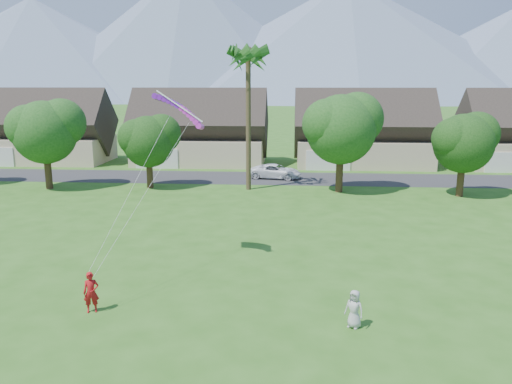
# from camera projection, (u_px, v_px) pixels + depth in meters

# --- Properties ---
(ground) EXTENTS (500.00, 500.00, 0.00)m
(ground) POSITION_uv_depth(u_px,v_px,m) (235.00, 364.00, 16.92)
(ground) COLOR #2D6019
(ground) RESTS_ON ground
(street) EXTENTS (90.00, 7.00, 0.01)m
(street) POSITION_uv_depth(u_px,v_px,m) (273.00, 178.00, 50.06)
(street) COLOR #2D2D30
(street) RESTS_ON ground
(kite_flyer) EXTENTS (0.73, 0.59, 1.73)m
(kite_flyer) POSITION_uv_depth(u_px,v_px,m) (91.00, 292.00, 20.59)
(kite_flyer) COLOR #AC1316
(kite_flyer) RESTS_ON ground
(watcher) EXTENTS (0.89, 0.80, 1.53)m
(watcher) POSITION_uv_depth(u_px,v_px,m) (354.00, 309.00, 19.30)
(watcher) COLOR #B3B3AF
(watcher) RESTS_ON ground
(parked_car) EXTENTS (5.41, 3.15, 1.42)m
(parked_car) POSITION_uv_depth(u_px,v_px,m) (275.00, 171.00, 49.89)
(parked_car) COLOR white
(parked_car) RESTS_ON ground
(mountain_ridge) EXTENTS (540.00, 240.00, 70.00)m
(mountain_ridge) POSITION_uv_depth(u_px,v_px,m) (309.00, 45.00, 263.40)
(mountain_ridge) COLOR slate
(mountain_ridge) RESTS_ON ground
(houses_row) EXTENTS (72.75, 8.19, 8.86)m
(houses_row) POSITION_uv_depth(u_px,v_px,m) (280.00, 135.00, 58.06)
(houses_row) COLOR beige
(houses_row) RESTS_ON ground
(tree_row) EXTENTS (62.27, 6.67, 8.45)m
(tree_row) POSITION_uv_depth(u_px,v_px,m) (258.00, 136.00, 43.17)
(tree_row) COLOR #47301C
(tree_row) RESTS_ON ground
(fan_palm) EXTENTS (3.00, 3.00, 13.80)m
(fan_palm) POSITION_uv_depth(u_px,v_px,m) (248.00, 54.00, 42.33)
(fan_palm) COLOR #4C3D26
(fan_palm) RESTS_ON ground
(parafoil_kite) EXTENTS (2.87, 1.08, 0.50)m
(parafoil_kite) POSITION_uv_depth(u_px,v_px,m) (181.00, 108.00, 24.82)
(parafoil_kite) COLOR #7217AD
(parafoil_kite) RESTS_ON ground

